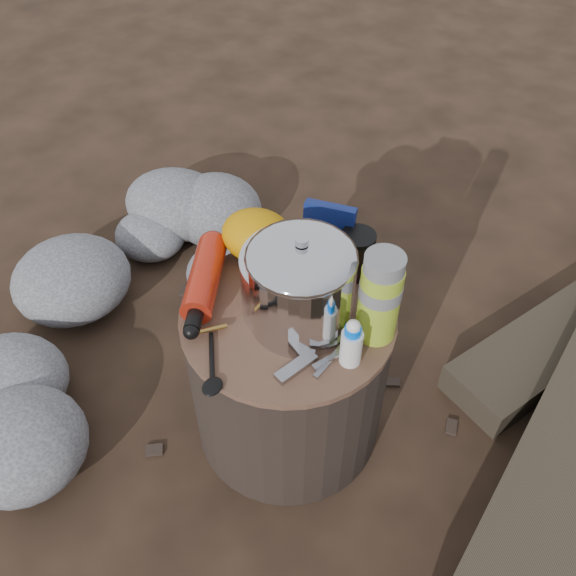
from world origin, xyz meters
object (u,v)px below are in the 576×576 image
at_px(stump, 288,373).
at_px(camping_pot, 301,283).
at_px(travel_mug, 357,255).
at_px(fuel_bottle, 205,278).
at_px(thermos, 380,297).

distance_m(stump, camping_pot, 0.31).
height_order(stump, travel_mug, travel_mug).
distance_m(camping_pot, travel_mug, 0.19).
bearing_deg(camping_pot, fuel_bottle, -178.45).
relative_size(fuel_bottle, thermos, 1.34).
distance_m(fuel_bottle, travel_mug, 0.32).
relative_size(camping_pot, thermos, 1.03).
bearing_deg(stump, travel_mug, 64.34).
xyz_separation_m(fuel_bottle, thermos, (0.36, 0.04, 0.07)).
height_order(stump, camping_pot, camping_pot).
relative_size(camping_pot, fuel_bottle, 0.77).
bearing_deg(fuel_bottle, camping_pot, -18.68).
height_order(camping_pot, fuel_bottle, camping_pot).
relative_size(stump, travel_mug, 4.15).
bearing_deg(fuel_bottle, stump, -17.35).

